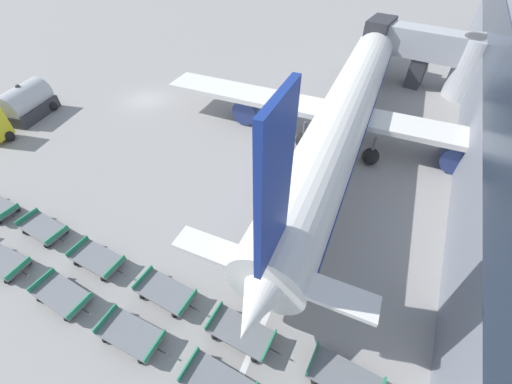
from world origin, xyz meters
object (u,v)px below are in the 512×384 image
object	(u,v)px
baggage_dolly_row_near_col_e	(218,384)
fuel_tanker_primary	(19,108)
baggage_dolly_row_near_col_c	(62,295)
baggage_dolly_row_near_col_d	(131,334)
airplane	(350,102)
baggage_dolly_row_mid_a_col_d	(166,292)
baggage_dolly_row_mid_a_col_b	(43,228)
baggage_dolly_row_mid_a_col_c	(97,259)
baggage_dolly_row_near_col_b	(3,262)
baggage_dolly_row_mid_a_col_f	(345,378)
baggage_dolly_row_mid_a_col_e	(241,332)

from	to	relation	value
baggage_dolly_row_near_col_e	fuel_tanker_primary	bearing A→B (deg)	160.05
baggage_dolly_row_near_col_c	baggage_dolly_row_near_col_d	xyz separation A→B (m)	(4.75, 0.17, 0.00)
airplane	fuel_tanker_primary	bearing A→B (deg)	-156.83
airplane	baggage_dolly_row_mid_a_col_d	bearing A→B (deg)	-101.07
baggage_dolly_row_near_col_e	baggage_dolly_row_mid_a_col_b	distance (m)	14.90
baggage_dolly_row_near_col_c	airplane	bearing A→B (deg)	69.12
baggage_dolly_row_near_col_d	baggage_dolly_row_mid_a_col_c	xyz separation A→B (m)	(-4.90, 2.34, 0.00)
baggage_dolly_row_near_col_e	baggage_dolly_row_mid_a_col_b	world-z (taller)	same
baggage_dolly_row_mid_a_col_c	fuel_tanker_primary	bearing A→B (deg)	156.46
baggage_dolly_row_near_col_b	baggage_dolly_row_mid_a_col_d	world-z (taller)	same
fuel_tanker_primary	baggage_dolly_row_near_col_e	world-z (taller)	fuel_tanker_primary
baggage_dolly_row_mid_a_col_f	baggage_dolly_row_near_col_d	bearing A→B (deg)	-163.19
baggage_dolly_row_near_col_c	baggage_dolly_row_mid_a_col_b	xyz separation A→B (m)	(-5.05, 2.57, 0.00)
baggage_dolly_row_mid_a_col_d	baggage_dolly_row_mid_a_col_f	distance (m)	9.74
airplane	baggage_dolly_row_near_col_d	xyz separation A→B (m)	(-4.00, -22.75, -2.77)
baggage_dolly_row_near_col_d	baggage_dolly_row_mid_a_col_d	bearing A→B (deg)	89.04
baggage_dolly_row_mid_a_col_d	baggage_dolly_row_mid_a_col_e	distance (m)	4.66
airplane	baggage_dolly_row_near_col_e	world-z (taller)	airplane
airplane	baggage_dolly_row_near_col_c	size ratio (longest dim) A/B	11.26
baggage_dolly_row_near_col_c	baggage_dolly_row_mid_a_col_c	bearing A→B (deg)	93.55
baggage_dolly_row_near_col_e	baggage_dolly_row_mid_a_col_b	xyz separation A→B (m)	(-14.73, 2.23, 0.00)
fuel_tanker_primary	baggage_dolly_row_near_col_e	xyz separation A→B (m)	(29.06, -10.55, -0.90)
airplane	baggage_dolly_row_mid_a_col_d	xyz separation A→B (m)	(-3.96, -20.22, -2.77)
fuel_tanker_primary	baggage_dolly_row_mid_a_col_c	xyz separation A→B (m)	(19.23, -8.37, -0.90)
baggage_dolly_row_mid_a_col_f	baggage_dolly_row_mid_a_col_d	bearing A→B (deg)	-177.55
airplane	baggage_dolly_row_near_col_d	bearing A→B (deg)	-99.97
baggage_dolly_row_near_col_b	baggage_dolly_row_near_col_d	world-z (taller)	same
baggage_dolly_row_mid_a_col_c	baggage_dolly_row_near_col_b	bearing A→B (deg)	-150.24
airplane	baggage_dolly_row_near_col_b	bearing A→B (deg)	-120.53
baggage_dolly_row_mid_a_col_e	baggage_dolly_row_near_col_c	bearing A→B (deg)	-163.83
baggage_dolly_row_near_col_b	baggage_dolly_row_mid_a_col_b	distance (m)	2.77
baggage_dolly_row_near_col_c	baggage_dolly_row_near_col_d	world-z (taller)	same
baggage_dolly_row_near_col_d	baggage_dolly_row_near_col_e	distance (m)	4.93
airplane	baggage_dolly_row_mid_a_col_c	size ratio (longest dim) A/B	11.30
baggage_dolly_row_near_col_c	baggage_dolly_row_mid_a_col_f	size ratio (longest dim) A/B	1.00
baggage_dolly_row_mid_a_col_e	baggage_dolly_row_mid_a_col_f	bearing A→B (deg)	4.37
fuel_tanker_primary	baggage_dolly_row_mid_a_col_d	bearing A→B (deg)	-18.69
airplane	baggage_dolly_row_near_col_c	xyz separation A→B (m)	(-8.75, -22.93, -2.77)
fuel_tanker_primary	baggage_dolly_row_near_col_c	xyz separation A→B (m)	(19.38, -10.89, -0.90)
baggage_dolly_row_near_col_e	baggage_dolly_row_mid_a_col_d	xyz separation A→B (m)	(-4.89, 2.37, 0.00)
baggage_dolly_row_near_col_d	baggage_dolly_row_mid_a_col_b	world-z (taller)	same
airplane	fuel_tanker_primary	world-z (taller)	airplane
baggage_dolly_row_near_col_c	baggage_dolly_row_near_col_b	bearing A→B (deg)	-177.72
baggage_dolly_row_near_col_c	fuel_tanker_primary	bearing A→B (deg)	150.68
baggage_dolly_row_near_col_d	baggage_dolly_row_mid_a_col_c	size ratio (longest dim) A/B	1.01
fuel_tanker_primary	baggage_dolly_row_mid_a_col_d	distance (m)	25.53
baggage_dolly_row_near_col_e	baggage_dolly_row_mid_a_col_c	xyz separation A→B (m)	(-9.83, 2.17, 0.00)
fuel_tanker_primary	baggage_dolly_row_near_col_e	size ratio (longest dim) A/B	2.13
baggage_dolly_row_near_col_b	baggage_dolly_row_mid_a_col_f	xyz separation A→B (m)	(19.41, 3.32, 0.00)
baggage_dolly_row_mid_a_col_b	baggage_dolly_row_mid_a_col_e	size ratio (longest dim) A/B	1.01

